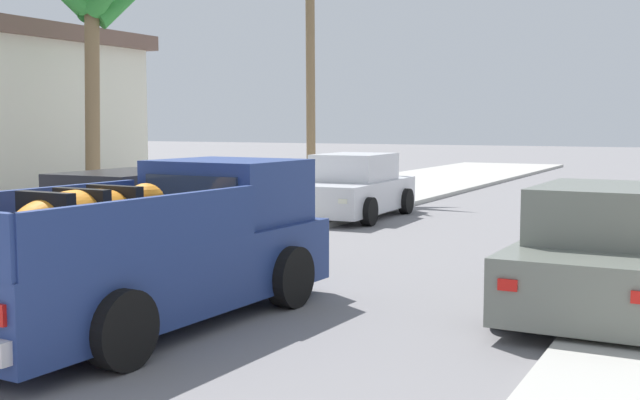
# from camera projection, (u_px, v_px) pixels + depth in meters

# --- Properties ---
(sidewalk_left) EXTENTS (5.32, 60.00, 0.12)m
(sidewalk_left) POSITION_uv_depth(u_px,v_px,m) (160.00, 231.00, 16.40)
(sidewalk_left) COLOR #B2AFA8
(sidewalk_left) RESTS_ON ground
(curb_left) EXTENTS (0.16, 60.00, 0.10)m
(curb_left) POSITION_uv_depth(u_px,v_px,m) (211.00, 236.00, 15.83)
(curb_left) COLOR silver
(curb_left) RESTS_ON ground
(pickup_truck) EXTENTS (2.40, 5.29, 1.80)m
(pickup_truck) POSITION_uv_depth(u_px,v_px,m) (154.00, 251.00, 9.15)
(pickup_truck) COLOR navy
(pickup_truck) RESTS_ON ground
(car_left_near) EXTENTS (2.10, 4.29, 1.54)m
(car_left_near) POSITION_uv_depth(u_px,v_px,m) (126.00, 226.00, 12.20)
(car_left_near) COLOR black
(car_left_near) RESTS_ON ground
(car_left_mid) EXTENTS (2.17, 4.32, 1.54)m
(car_left_mid) POSITION_uv_depth(u_px,v_px,m) (354.00, 188.00, 19.28)
(car_left_mid) COLOR silver
(car_left_mid) RESTS_ON ground
(car_right_mid) EXTENTS (2.08, 4.29, 1.54)m
(car_right_mid) POSITION_uv_depth(u_px,v_px,m) (606.00, 253.00, 9.60)
(car_right_mid) COLOR slate
(car_right_mid) RESTS_ON ground
(palm_tree_left_fore) EXTENTS (3.63, 3.57, 5.88)m
(palm_tree_left_fore) POSITION_uv_depth(u_px,v_px,m) (91.00, 4.00, 17.79)
(palm_tree_left_fore) COLOR brown
(palm_tree_left_fore) RESTS_ON ground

